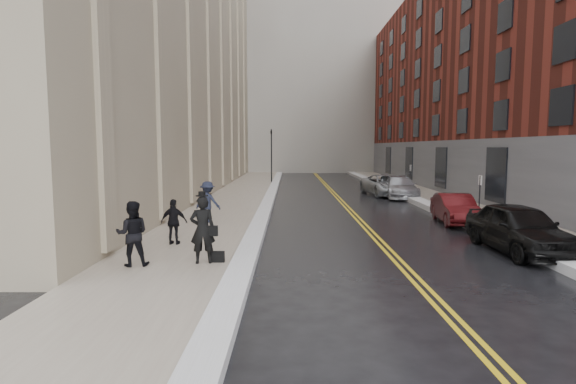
{
  "coord_description": "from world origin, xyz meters",
  "views": [
    {
      "loc": [
        -0.85,
        -12.59,
        3.52
      ],
      "look_at": [
        -0.93,
        6.51,
        1.6
      ],
      "focal_mm": 28.0,
      "sensor_mm": 36.0,
      "label": 1
    }
  ],
  "objects_px": {
    "pedestrian_main": "(203,230)",
    "pedestrian_b": "(208,202)",
    "car_black": "(519,228)",
    "pedestrian_c": "(174,222)",
    "car_silver_far": "(385,185)",
    "car_maroon": "(455,209)",
    "car_silver_near": "(400,187)",
    "pedestrian_a": "(132,234)"
  },
  "relations": [
    {
      "from": "car_maroon",
      "to": "car_silver_far",
      "type": "bearing_deg",
      "value": 98.67
    },
    {
      "from": "car_maroon",
      "to": "car_silver_near",
      "type": "xyz_separation_m",
      "value": [
        0.0,
        10.56,
        0.06
      ]
    },
    {
      "from": "car_maroon",
      "to": "pedestrian_main",
      "type": "relative_size",
      "value": 2.09
    },
    {
      "from": "pedestrian_a",
      "to": "pedestrian_main",
      "type": "bearing_deg",
      "value": 176.8
    },
    {
      "from": "car_maroon",
      "to": "car_silver_far",
      "type": "xyz_separation_m",
      "value": [
        -0.68,
        12.01,
        0.07
      ]
    },
    {
      "from": "car_silver_near",
      "to": "pedestrian_main",
      "type": "height_order",
      "value": "pedestrian_main"
    },
    {
      "from": "car_silver_near",
      "to": "pedestrian_a",
      "type": "relative_size",
      "value": 2.76
    },
    {
      "from": "car_black",
      "to": "car_silver_far",
      "type": "bearing_deg",
      "value": 89.99
    },
    {
      "from": "car_silver_far",
      "to": "pedestrian_main",
      "type": "distance_m",
      "value": 21.96
    },
    {
      "from": "car_silver_far",
      "to": "pedestrian_c",
      "type": "distance_m",
      "value": 20.46
    },
    {
      "from": "car_black",
      "to": "car_silver_near",
      "type": "relative_size",
      "value": 0.95
    },
    {
      "from": "car_black",
      "to": "pedestrian_c",
      "type": "height_order",
      "value": "pedestrian_c"
    },
    {
      "from": "car_maroon",
      "to": "pedestrian_c",
      "type": "bearing_deg",
      "value": -150.31
    },
    {
      "from": "car_silver_near",
      "to": "pedestrian_b",
      "type": "bearing_deg",
      "value": -131.24
    },
    {
      "from": "car_silver_far",
      "to": "pedestrian_main",
      "type": "height_order",
      "value": "pedestrian_main"
    },
    {
      "from": "car_black",
      "to": "pedestrian_b",
      "type": "height_order",
      "value": "pedestrian_b"
    },
    {
      "from": "car_silver_near",
      "to": "pedestrian_a",
      "type": "height_order",
      "value": "pedestrian_a"
    },
    {
      "from": "car_black",
      "to": "car_maroon",
      "type": "distance_m",
      "value": 5.8
    },
    {
      "from": "car_black",
      "to": "pedestrian_c",
      "type": "distance_m",
      "value": 11.68
    },
    {
      "from": "car_black",
      "to": "pedestrian_b",
      "type": "distance_m",
      "value": 12.45
    },
    {
      "from": "pedestrian_main",
      "to": "pedestrian_b",
      "type": "bearing_deg",
      "value": -89.77
    },
    {
      "from": "car_maroon",
      "to": "pedestrian_main",
      "type": "distance_m",
      "value": 12.83
    },
    {
      "from": "pedestrian_main",
      "to": "pedestrian_a",
      "type": "height_order",
      "value": "pedestrian_main"
    },
    {
      "from": "pedestrian_c",
      "to": "pedestrian_a",
      "type": "bearing_deg",
      "value": 85.69
    },
    {
      "from": "car_maroon",
      "to": "pedestrian_b",
      "type": "relative_size",
      "value": 2.24
    },
    {
      "from": "car_silver_far",
      "to": "pedestrian_main",
      "type": "relative_size",
      "value": 2.75
    },
    {
      "from": "pedestrian_main",
      "to": "pedestrian_b",
      "type": "distance_m",
      "value": 7.22
    },
    {
      "from": "car_silver_far",
      "to": "pedestrian_c",
      "type": "bearing_deg",
      "value": -130.18
    },
    {
      "from": "car_black",
      "to": "car_maroon",
      "type": "height_order",
      "value": "car_black"
    },
    {
      "from": "pedestrian_b",
      "to": "pedestrian_c",
      "type": "bearing_deg",
      "value": 104.05
    },
    {
      "from": "pedestrian_a",
      "to": "pedestrian_c",
      "type": "bearing_deg",
      "value": -111.11
    },
    {
      "from": "pedestrian_b",
      "to": "car_silver_far",
      "type": "bearing_deg",
      "value": -111.88
    },
    {
      "from": "car_black",
      "to": "car_maroon",
      "type": "relative_size",
      "value": 1.17
    },
    {
      "from": "car_black",
      "to": "pedestrian_a",
      "type": "xyz_separation_m",
      "value": [
        -12.11,
        -2.3,
        0.25
      ]
    },
    {
      "from": "pedestrian_main",
      "to": "car_silver_far",
      "type": "bearing_deg",
      "value": -124.63
    },
    {
      "from": "car_black",
      "to": "car_silver_far",
      "type": "height_order",
      "value": "car_black"
    },
    {
      "from": "car_black",
      "to": "car_silver_near",
      "type": "distance_m",
      "value": 16.36
    },
    {
      "from": "car_black",
      "to": "pedestrian_c",
      "type": "bearing_deg",
      "value": 175.14
    },
    {
      "from": "car_black",
      "to": "pedestrian_b",
      "type": "relative_size",
      "value": 2.63
    },
    {
      "from": "car_silver_near",
      "to": "car_silver_far",
      "type": "xyz_separation_m",
      "value": [
        -0.68,
        1.44,
        0.01
      ]
    },
    {
      "from": "pedestrian_b",
      "to": "car_black",
      "type": "bearing_deg",
      "value": 173.82
    },
    {
      "from": "car_silver_near",
      "to": "pedestrian_b",
      "type": "relative_size",
      "value": 2.77
    }
  ]
}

